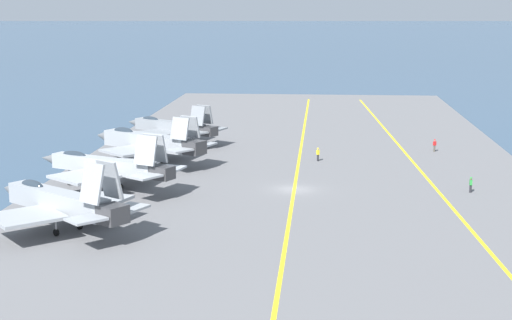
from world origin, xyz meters
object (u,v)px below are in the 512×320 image
Objects in this scene: parked_jet_fourth at (172,127)px; crew_yellow_vest at (318,154)px; crew_red_vest at (435,145)px; parked_jet_second at (107,166)px; parked_jet_third at (148,142)px; crew_green_vest at (471,184)px; parked_jet_nearest at (61,201)px.

crew_yellow_vest is at bearing -118.01° from parked_jet_fourth.
crew_red_vest is (-3.13, -35.91, -1.45)m from parked_jet_fourth.
parked_jet_third is (14.38, -1.23, 0.08)m from parked_jet_second.
parked_jet_third is at bearing 71.86° from crew_green_vest.
parked_jet_third is (29.40, -1.09, 0.12)m from parked_jet_nearest.
parked_jet_nearest is 29.42m from parked_jet_third.
parked_jet_nearest reaches higher than parked_jet_fourth.
parked_jet_second is 14.44m from parked_jet_third.
parked_jet_nearest is at bearing 177.88° from parked_jet_third.
parked_jet_nearest is at bearing -179.48° from parked_jet_second.
parked_jet_nearest is 9.30× the size of crew_green_vest.
crew_yellow_vest is (-10.91, -20.50, -1.44)m from parked_jet_fourth.
crew_green_vest is (-26.39, -36.44, -1.47)m from parked_jet_fourth.
crew_yellow_vest is at bearing 45.83° from crew_green_vest.
parked_jet_second is 9.99× the size of crew_yellow_vest.
parked_jet_nearest reaches higher than crew_green_vest.
parked_jet_nearest is 55.11m from crew_red_vest.
parked_jet_third is 38.55m from crew_green_vest.
crew_yellow_vest is (32.89, -21.74, -1.68)m from parked_jet_nearest.
parked_jet_nearest reaches higher than parked_jet_second.
parked_jet_fourth is 23.27m from crew_yellow_vest.
parked_jet_third is at bearing 107.35° from crew_red_vest.
crew_yellow_vest is (17.87, -21.88, -1.72)m from parked_jet_second.
parked_jet_second is at bearing 124.52° from crew_red_vest.
crew_red_vest is at bearing -72.65° from parked_jet_third.
crew_red_vest is at bearing -55.48° from parked_jet_second.
parked_jet_second reaches higher than crew_yellow_vest.
crew_red_vest is (7.78, -15.41, -0.01)m from crew_yellow_vest.
crew_red_vest is (11.27, -36.07, -1.82)m from parked_jet_third.
parked_jet_third is 1.07× the size of parked_jet_fourth.
parked_jet_nearest reaches higher than crew_red_vest.
crew_green_vest is at bearing -86.38° from parked_jet_second.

